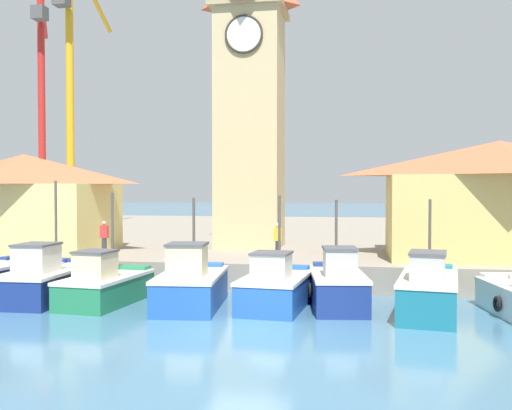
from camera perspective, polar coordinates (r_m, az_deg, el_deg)
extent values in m
plane|color=teal|center=(18.34, -0.79, -11.78)|extent=(300.00, 300.00, 0.00)
cube|color=gray|center=(44.20, 5.48, -3.14)|extent=(120.00, 40.00, 1.14)
cube|color=navy|center=(27.99, -21.62, -4.83)|extent=(1.58, 0.68, 0.24)
cube|color=navy|center=(24.33, -19.14, -7.25)|extent=(2.14, 5.00, 1.06)
cube|color=navy|center=(26.21, -16.87, -5.16)|extent=(1.75, 0.63, 0.24)
cube|color=silver|center=(24.25, -19.15, -5.90)|extent=(2.20, 5.06, 0.12)
cube|color=beige|center=(23.42, -20.16, -4.82)|extent=(1.26, 1.51, 0.97)
cube|color=#4C4C51|center=(23.37, -20.17, -3.54)|extent=(1.34, 1.59, 0.08)
cylinder|color=#4C4742|center=(24.63, -18.52, -1.71)|extent=(0.10, 0.10, 3.36)
torus|color=black|center=(25.07, -21.12, -7.01)|extent=(0.13, 0.52, 0.52)
cube|color=#237A4C|center=(22.89, -14.11, -7.94)|extent=(2.33, 4.31, 0.93)
cube|color=#237A4C|center=(24.38, -12.00, -5.95)|extent=(1.70, 0.76, 0.24)
cube|color=silver|center=(22.81, -14.12, -6.66)|extent=(2.40, 4.38, 0.12)
cube|color=beige|center=(22.11, -15.06, -5.58)|extent=(1.28, 1.35, 0.91)
cube|color=#4C4C51|center=(22.06, -15.07, -4.30)|extent=(1.37, 1.44, 0.08)
cylinder|color=#4C4742|center=(23.08, -13.52, -2.62)|extent=(0.10, 0.10, 3.04)
torus|color=black|center=(23.59, -16.10, -7.67)|extent=(0.17, 0.53, 0.52)
cube|color=#2356A8|center=(21.66, -6.19, -8.20)|extent=(2.44, 4.44, 1.11)
cube|color=#2356A8|center=(23.39, -5.32, -5.79)|extent=(1.80, 0.75, 0.24)
cube|color=silver|center=(21.56, -6.19, -6.62)|extent=(2.50, 4.51, 0.12)
cube|color=beige|center=(20.76, -6.59, -5.30)|extent=(1.35, 1.39, 1.06)
cube|color=#4C4C51|center=(20.69, -6.59, -3.73)|extent=(1.43, 1.47, 0.08)
cylinder|color=#4C4742|center=(21.93, -5.94, -2.80)|extent=(0.10, 0.10, 2.67)
torus|color=black|center=(22.10, -8.94, -8.02)|extent=(0.17, 0.53, 0.52)
cube|color=#2356A8|center=(21.47, 1.93, -8.38)|extent=(2.37, 4.34, 1.04)
cube|color=#2356A8|center=(23.15, 2.95, -6.04)|extent=(1.75, 0.75, 0.24)
cube|color=silver|center=(21.38, 1.93, -6.87)|extent=(2.43, 4.41, 0.12)
cube|color=beige|center=(20.61, 1.48, -5.86)|extent=(1.31, 1.36, 0.83)
cube|color=#4C4C51|center=(20.55, 1.48, -4.60)|extent=(1.40, 1.44, 0.08)
cylinder|color=#4C4742|center=(21.72, 2.25, -2.82)|extent=(0.10, 0.10, 2.83)
torus|color=black|center=(21.93, -0.73, -8.16)|extent=(0.17, 0.53, 0.52)
cube|color=navy|center=(21.74, 7.76, -8.15)|extent=(2.32, 4.39, 1.12)
cube|color=navy|center=(23.46, 7.31, -5.74)|extent=(1.57, 0.80, 0.24)
cube|color=silver|center=(21.65, 7.77, -6.56)|extent=(2.39, 4.46, 0.12)
cube|color=#B2ADA3|center=(20.86, 7.98, -5.45)|extent=(1.22, 1.39, 0.91)
cube|color=#4C4C51|center=(20.80, 7.99, -4.10)|extent=(1.31, 1.48, 0.08)
cylinder|color=#4C4742|center=(22.01, 7.65, -2.87)|extent=(0.10, 0.10, 2.59)
torus|color=black|center=(21.87, 5.17, -8.09)|extent=(0.19, 0.53, 0.52)
cube|color=#196B7F|center=(21.20, 16.12, -8.37)|extent=(2.49, 5.08, 1.19)
cube|color=#196B7F|center=(23.25, 16.34, -5.71)|extent=(1.59, 0.82, 0.24)
cube|color=silver|center=(21.09, 16.13, -6.65)|extent=(2.56, 5.15, 0.12)
cube|color=#B2ADA3|center=(20.19, 16.05, -5.67)|extent=(1.28, 1.60, 0.82)
cube|color=#4C4C51|center=(20.13, 16.06, -4.39)|extent=(1.37, 1.70, 0.08)
cylinder|color=#4C4742|center=(21.55, 16.22, -2.88)|extent=(0.10, 0.10, 2.56)
torus|color=black|center=(21.49, 13.53, -8.21)|extent=(0.20, 0.53, 0.52)
cube|color=silver|center=(23.46, 22.78, -6.34)|extent=(1.86, 0.88, 0.24)
torus|color=black|center=(21.32, 21.98, -8.72)|extent=(0.20, 0.53, 0.52)
cube|color=tan|center=(31.65, -0.56, 7.08)|extent=(3.29, 3.29, 12.23)
cube|color=tan|center=(32.84, -0.57, 18.03)|extent=(3.79, 3.79, 0.30)
cylinder|color=white|center=(30.79, -1.16, 15.95)|extent=(1.81, 0.12, 1.81)
torus|color=#332D23|center=(30.75, -1.17, 15.97)|extent=(1.93, 0.12, 1.93)
cube|color=#E5D17A|center=(31.83, -21.21, -1.10)|extent=(8.19, 5.23, 3.31)
pyramid|color=#C1603D|center=(31.81, -21.26, 3.21)|extent=(8.59, 5.63, 1.48)
cube|color=tan|center=(28.71, 22.15, -1.03)|extent=(9.63, 5.88, 3.68)
pyramid|color=#C1603D|center=(28.71, 22.21, 4.17)|extent=(10.03, 6.28, 1.53)
cube|color=maroon|center=(50.17, -19.64, -1.32)|extent=(2.00, 2.00, 1.20)
cylinder|color=red|center=(50.61, -19.74, 9.62)|extent=(0.56, 0.56, 18.03)
cylinder|color=red|center=(55.35, -19.60, 16.62)|extent=(3.29, 6.27, 2.31)
cube|color=#4C4C4C|center=(50.55, -19.92, 16.80)|extent=(1.00, 1.00, 1.00)
cube|color=#976E11|center=(45.61, -17.20, -1.59)|extent=(2.00, 2.00, 1.20)
cylinder|color=gold|center=(46.08, -17.30, 10.44)|extent=(0.56, 0.56, 18.04)
cylinder|color=#33333D|center=(25.71, 2.10, -4.37)|extent=(0.22, 0.22, 0.85)
cube|color=gold|center=(25.65, 2.10, -2.80)|extent=(0.34, 0.22, 0.56)
sphere|color=beige|center=(25.62, 2.10, -1.93)|extent=(0.20, 0.20, 0.20)
cylinder|color=#33333D|center=(28.10, -14.25, -3.91)|extent=(0.22, 0.22, 0.85)
cube|color=red|center=(28.04, -14.26, -2.47)|extent=(0.34, 0.22, 0.56)
sphere|color=tan|center=(28.02, -14.27, -1.68)|extent=(0.20, 0.20, 0.20)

